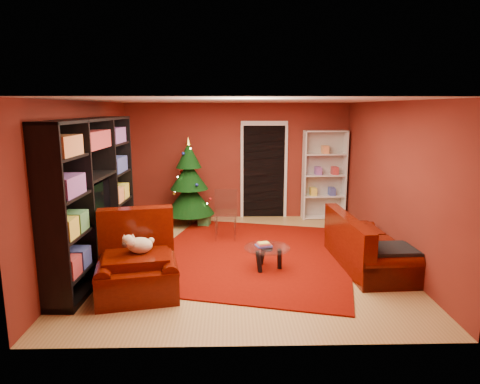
{
  "coord_description": "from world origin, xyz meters",
  "views": [
    {
      "loc": [
        -0.18,
        -6.89,
        2.5
      ],
      "look_at": [
        0.0,
        0.4,
        1.05
      ],
      "focal_mm": 32.0,
      "sensor_mm": 36.0,
      "label": 1
    }
  ],
  "objects_px": {
    "sofa": "(369,241)",
    "coffee_table": "(267,258)",
    "gift_box_teal": "(163,223)",
    "armchair": "(137,262)",
    "gift_box_green": "(204,220)",
    "acrylic_chair": "(226,218)",
    "white_bookshelf": "(324,175)",
    "rug": "(252,254)",
    "christmas_tree": "(189,182)",
    "gift_box_red": "(197,214)",
    "dog": "(140,245)",
    "media_unit": "(92,196)"
  },
  "relations": [
    {
      "from": "gift_box_green",
      "to": "acrylic_chair",
      "type": "distance_m",
      "value": 1.14
    },
    {
      "from": "white_bookshelf",
      "to": "dog",
      "type": "xyz_separation_m",
      "value": [
        -3.34,
        -3.91,
        -0.33
      ]
    },
    {
      "from": "christmas_tree",
      "to": "acrylic_chair",
      "type": "relative_size",
      "value": 2.22
    },
    {
      "from": "media_unit",
      "to": "sofa",
      "type": "height_order",
      "value": "media_unit"
    },
    {
      "from": "gift_box_teal",
      "to": "white_bookshelf",
      "type": "relative_size",
      "value": 0.14
    },
    {
      "from": "gift_box_teal",
      "to": "dog",
      "type": "relative_size",
      "value": 0.71
    },
    {
      "from": "rug",
      "to": "sofa",
      "type": "relative_size",
      "value": 1.97
    },
    {
      "from": "rug",
      "to": "dog",
      "type": "height_order",
      "value": "dog"
    },
    {
      "from": "gift_box_green",
      "to": "sofa",
      "type": "height_order",
      "value": "sofa"
    },
    {
      "from": "gift_box_green",
      "to": "dog",
      "type": "relative_size",
      "value": 0.6
    },
    {
      "from": "sofa",
      "to": "coffee_table",
      "type": "bearing_deg",
      "value": 90.68
    },
    {
      "from": "gift_box_teal",
      "to": "gift_box_green",
      "type": "bearing_deg",
      "value": 17.76
    },
    {
      "from": "rug",
      "to": "gift_box_teal",
      "type": "xyz_separation_m",
      "value": [
        -1.77,
        1.62,
        0.13
      ]
    },
    {
      "from": "sofa",
      "to": "dog",
      "type": "bearing_deg",
      "value": 101.48
    },
    {
      "from": "armchair",
      "to": "media_unit",
      "type": "bearing_deg",
      "value": 120.81
    },
    {
      "from": "rug",
      "to": "armchair",
      "type": "height_order",
      "value": "armchair"
    },
    {
      "from": "armchair",
      "to": "sofa",
      "type": "bearing_deg",
      "value": 3.55
    },
    {
      "from": "gift_box_green",
      "to": "gift_box_red",
      "type": "height_order",
      "value": "gift_box_green"
    },
    {
      "from": "coffee_table",
      "to": "gift_box_green",
      "type": "bearing_deg",
      "value": 113.7
    },
    {
      "from": "gift_box_green",
      "to": "gift_box_teal",
      "type": "bearing_deg",
      "value": -162.24
    },
    {
      "from": "rug",
      "to": "christmas_tree",
      "type": "height_order",
      "value": "christmas_tree"
    },
    {
      "from": "christmas_tree",
      "to": "sofa",
      "type": "relative_size",
      "value": 0.97
    },
    {
      "from": "coffee_table",
      "to": "gift_box_teal",
      "type": "bearing_deg",
      "value": 130.62
    },
    {
      "from": "gift_box_teal",
      "to": "dog",
      "type": "bearing_deg",
      "value": -86.73
    },
    {
      "from": "rug",
      "to": "white_bookshelf",
      "type": "height_order",
      "value": "white_bookshelf"
    },
    {
      "from": "gift_box_red",
      "to": "sofa",
      "type": "distance_m",
      "value": 4.24
    },
    {
      "from": "rug",
      "to": "gift_box_red",
      "type": "xyz_separation_m",
      "value": [
        -1.12,
        2.48,
        0.1
      ]
    },
    {
      "from": "gift_box_teal",
      "to": "armchair",
      "type": "distance_m",
      "value": 3.14
    },
    {
      "from": "gift_box_teal",
      "to": "sofa",
      "type": "height_order",
      "value": "sofa"
    },
    {
      "from": "rug",
      "to": "acrylic_chair",
      "type": "bearing_deg",
      "value": 117.33
    },
    {
      "from": "gift_box_green",
      "to": "white_bookshelf",
      "type": "xyz_separation_m",
      "value": [
        2.68,
        0.57,
        0.88
      ]
    },
    {
      "from": "gift_box_teal",
      "to": "gift_box_red",
      "type": "bearing_deg",
      "value": 52.61
    },
    {
      "from": "christmas_tree",
      "to": "gift_box_green",
      "type": "height_order",
      "value": "christmas_tree"
    },
    {
      "from": "coffee_table",
      "to": "acrylic_chair",
      "type": "xyz_separation_m",
      "value": [
        -0.66,
        1.57,
        0.24
      ]
    },
    {
      "from": "coffee_table",
      "to": "acrylic_chair",
      "type": "height_order",
      "value": "acrylic_chair"
    },
    {
      "from": "gift_box_teal",
      "to": "dog",
      "type": "xyz_separation_m",
      "value": [
        0.18,
        -3.07,
        0.52
      ]
    },
    {
      "from": "dog",
      "to": "armchair",
      "type": "bearing_deg",
      "value": -135.0
    },
    {
      "from": "gift_box_teal",
      "to": "armchair",
      "type": "bearing_deg",
      "value": -87.51
    },
    {
      "from": "gift_box_red",
      "to": "coffee_table",
      "type": "bearing_deg",
      "value": -67.33
    },
    {
      "from": "sofa",
      "to": "coffee_table",
      "type": "xyz_separation_m",
      "value": [
        -1.62,
        -0.1,
        -0.23
      ]
    },
    {
      "from": "white_bookshelf",
      "to": "gift_box_teal",
      "type": "bearing_deg",
      "value": -168.95
    },
    {
      "from": "acrylic_chair",
      "to": "coffee_table",
      "type": "bearing_deg",
      "value": -64.83
    },
    {
      "from": "christmas_tree",
      "to": "white_bookshelf",
      "type": "relative_size",
      "value": 0.93
    },
    {
      "from": "gift_box_teal",
      "to": "acrylic_chair",
      "type": "height_order",
      "value": "acrylic_chair"
    },
    {
      "from": "rug",
      "to": "gift_box_green",
      "type": "bearing_deg",
      "value": 116.18
    },
    {
      "from": "armchair",
      "to": "sofa",
      "type": "height_order",
      "value": "armchair"
    },
    {
      "from": "rug",
      "to": "christmas_tree",
      "type": "bearing_deg",
      "value": 121.48
    },
    {
      "from": "christmas_tree",
      "to": "gift_box_teal",
      "type": "bearing_deg",
      "value": -141.2
    },
    {
      "from": "rug",
      "to": "gift_box_red",
      "type": "bearing_deg",
      "value": 114.34
    },
    {
      "from": "armchair",
      "to": "acrylic_chair",
      "type": "bearing_deg",
      "value": 52.4
    }
  ]
}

